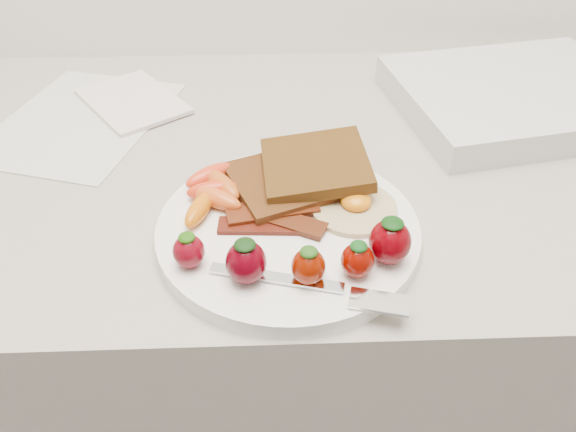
{
  "coord_description": "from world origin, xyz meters",
  "views": [
    {
      "loc": [
        -0.02,
        1.1,
        1.29
      ],
      "look_at": [
        -0.01,
        1.54,
        0.93
      ],
      "focal_mm": 35.0,
      "sensor_mm": 36.0,
      "label": 1
    }
  ],
  "objects": [
    {
      "name": "fork",
      "position": [
        0.02,
        1.44,
        0.92
      ],
      "size": [
        0.18,
        0.07,
        0.0
      ],
      "color": "silver",
      "rests_on": "plate"
    },
    {
      "name": "baby_carrots",
      "position": [
        -0.08,
        1.58,
        0.93
      ],
      "size": [
        0.07,
        0.12,
        0.02
      ],
      "color": "red",
      "rests_on": "plate"
    },
    {
      "name": "counter",
      "position": [
        0.0,
        1.7,
        0.45
      ],
      "size": [
        2.0,
        0.6,
        0.9
      ],
      "primitive_type": "cube",
      "color": "gray",
      "rests_on": "ground"
    },
    {
      "name": "appliance",
      "position": [
        0.33,
        1.8,
        0.92
      ],
      "size": [
        0.37,
        0.31,
        0.04
      ],
      "primitive_type": "cube",
      "rotation": [
        0.0,
        0.0,
        0.19
      ],
      "color": "silver",
      "rests_on": "counter"
    },
    {
      "name": "plate",
      "position": [
        -0.01,
        1.54,
        0.91
      ],
      "size": [
        0.27,
        0.27,
        0.02
      ],
      "primitive_type": "cylinder",
      "color": "white",
      "rests_on": "counter"
    },
    {
      "name": "paper_sheet",
      "position": [
        -0.28,
        1.79,
        0.9
      ],
      "size": [
        0.27,
        0.31,
        0.0
      ],
      "primitive_type": "cube",
      "rotation": [
        0.0,
        0.0,
        -0.29
      ],
      "color": "silver",
      "rests_on": "counter"
    },
    {
      "name": "toast_upper",
      "position": [
        0.03,
        1.61,
        0.94
      ],
      "size": [
        0.12,
        0.12,
        0.03
      ],
      "primitive_type": "cube",
      "rotation": [
        0.0,
        -0.1,
        0.06
      ],
      "color": "black",
      "rests_on": "toast_lower"
    },
    {
      "name": "toast_lower",
      "position": [
        -0.01,
        1.6,
        0.93
      ],
      "size": [
        0.14,
        0.14,
        0.01
      ],
      "primitive_type": "cube",
      "rotation": [
        0.0,
        0.0,
        0.39
      ],
      "color": "#381C0B",
      "rests_on": "plate"
    },
    {
      "name": "strawberries",
      "position": [
        0.01,
        1.47,
        0.94
      ],
      "size": [
        0.22,
        0.06,
        0.05
      ],
      "color": "#640510",
      "rests_on": "plate"
    },
    {
      "name": "fried_egg",
      "position": [
        0.07,
        1.56,
        0.92
      ],
      "size": [
        0.12,
        0.12,
        0.02
      ],
      "color": "beige",
      "rests_on": "plate"
    },
    {
      "name": "bacon_strips",
      "position": [
        -0.02,
        1.54,
        0.92
      ],
      "size": [
        0.11,
        0.07,
        0.01
      ],
      "color": "black",
      "rests_on": "plate"
    },
    {
      "name": "notepad",
      "position": [
        -0.22,
        1.83,
        0.91
      ],
      "size": [
        0.18,
        0.19,
        0.01
      ],
      "primitive_type": "cube",
      "rotation": [
        0.0,
        0.0,
        0.62
      ],
      "color": "silver",
      "rests_on": "paper_sheet"
    }
  ]
}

